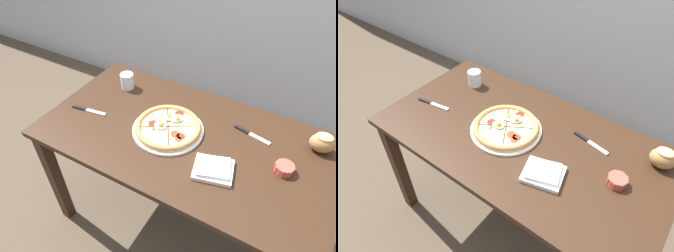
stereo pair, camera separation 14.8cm
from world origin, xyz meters
TOP-DOWN VIEW (x-y plane):
  - ground_plane at (0.00, 0.00)m, footprint 12.00×12.00m
  - dining_table at (0.00, 0.00)m, footprint 1.44×0.77m
  - pizza at (-0.09, -0.01)m, footprint 0.36×0.36m
  - ramekin_bowl at (0.48, 0.01)m, footprint 0.09×0.09m
  - napkin_folded at (0.21, -0.14)m, footprint 0.20×0.18m
  - bread_piece_near at (0.59, 0.22)m, footprint 0.12×0.09m
  - knife_main at (-0.54, -0.09)m, footprint 0.20×0.05m
  - knife_spare at (0.29, 0.16)m, footprint 0.19×0.06m
  - water_glass at (-0.48, 0.20)m, footprint 0.08×0.08m

SIDE VIEW (x-z plane):
  - ground_plane at x=0.00m, z-range 0.00..0.00m
  - dining_table at x=0.00m, z-range 0.28..1.05m
  - knife_main at x=-0.54m, z-range 0.77..0.78m
  - knife_spare at x=0.29m, z-range 0.77..0.78m
  - napkin_folded at x=0.21m, z-range 0.77..0.81m
  - pizza at x=-0.09m, z-range 0.77..0.82m
  - ramekin_bowl at x=0.48m, z-range 0.78..0.82m
  - water_glass at x=-0.48m, z-range 0.77..0.86m
  - bread_piece_near at x=0.59m, z-range 0.78..0.88m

